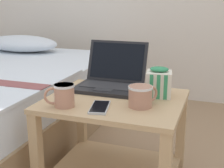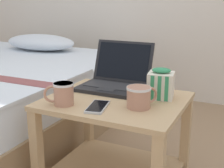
% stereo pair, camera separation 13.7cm
% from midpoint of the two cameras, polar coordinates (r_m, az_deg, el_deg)
% --- Properties ---
extents(bedside_table, '(0.62, 0.52, 0.49)m').
position_cam_midpoint_polar(bedside_table, '(1.49, -2.15, -9.11)').
color(bedside_table, tan).
rests_on(bedside_table, ground_plane).
extents(laptop, '(0.32, 0.30, 0.22)m').
position_cam_midpoint_polar(laptop, '(1.59, -2.68, 0.90)').
color(laptop, black).
rests_on(laptop, bedside_table).
extents(mug_front_left, '(0.12, 0.10, 0.10)m').
position_cam_midpoint_polar(mug_front_left, '(1.34, -11.78, -1.91)').
color(mug_front_left, tan).
rests_on(mug_front_left, bedside_table).
extents(mug_front_right, '(0.11, 0.13, 0.09)m').
position_cam_midpoint_polar(mug_front_right, '(1.31, 2.33, -2.10)').
color(mug_front_right, tan).
rests_on(mug_front_right, bedside_table).
extents(snack_bag, '(0.13, 0.12, 0.14)m').
position_cam_midpoint_polar(snack_bag, '(1.45, 5.88, 0.17)').
color(snack_bag, silver).
rests_on(snack_bag, bedside_table).
extents(cell_phone, '(0.10, 0.17, 0.01)m').
position_cam_midpoint_polar(cell_phone, '(1.31, -5.26, -4.29)').
color(cell_phone, '#B7BABC').
rests_on(cell_phone, bedside_table).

